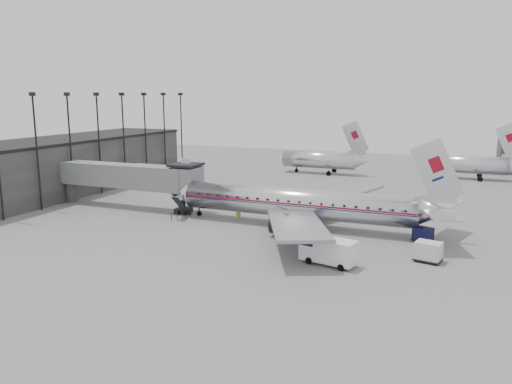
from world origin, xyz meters
TOP-DOWN VIEW (x-y plane):
  - ground at (0.00, 0.00)m, footprint 160.00×160.00m
  - terminal at (-34.00, 10.00)m, footprint 12.00×46.00m
  - apron_line at (3.00, 6.00)m, footprint 60.00×0.15m
  - jet_bridge at (-16.66, 3.67)m, footprint 21.00×6.20m
  - floodlight_masts at (-27.50, 13.00)m, footprint 0.90×42.25m
  - distant_aircraft_near at (-1.79, 42.00)m, footprint 16.39×3.20m
  - distant_aircraft_mid at (24.21, 46.00)m, footprint 16.39×3.20m
  - airliner at (6.68, 3.00)m, footprint 34.02×31.56m
  - service_van at (12.87, -8.58)m, footprint 5.34×3.00m
  - baggage_cart_navy at (20.09, 2.00)m, footprint 2.32×2.05m
  - baggage_cart_white at (21.02, -4.34)m, footprint 2.66×2.23m
  - ramp_worker at (-1.27, 3.00)m, footprint 0.75×0.56m

SIDE VIEW (x-z plane):
  - ground at x=0.00m, z-range 0.00..0.00m
  - apron_line at x=3.00m, z-range 0.00..0.01m
  - baggage_cart_navy at x=20.09m, z-range 0.05..1.56m
  - ramp_worker at x=-1.27m, z-range 0.00..1.88m
  - baggage_cart_white at x=21.02m, z-range 0.06..1.89m
  - service_van at x=12.87m, z-range 0.06..2.43m
  - airliner at x=6.68m, z-range -2.68..8.09m
  - distant_aircraft_near at x=-1.79m, z-range -2.40..7.86m
  - distant_aircraft_mid at x=24.21m, z-range -2.40..7.86m
  - terminal at x=-34.00m, z-range 0.00..8.00m
  - jet_bridge at x=-16.66m, z-range 0.63..7.73m
  - floodlight_masts at x=-27.50m, z-range 0.74..15.99m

